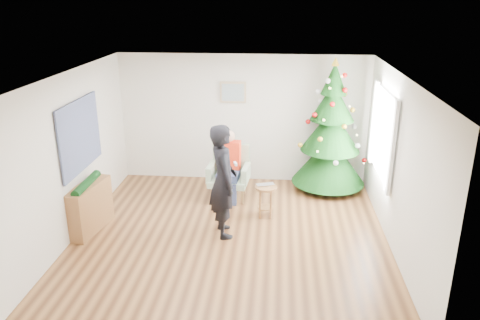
# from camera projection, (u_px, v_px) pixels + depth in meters

# --- Properties ---
(floor) EXTENTS (5.00, 5.00, 0.00)m
(floor) POSITION_uv_depth(u_px,v_px,m) (231.00, 236.00, 7.57)
(floor) COLOR brown
(floor) RESTS_ON ground
(ceiling) EXTENTS (5.00, 5.00, 0.00)m
(ceiling) POSITION_uv_depth(u_px,v_px,m) (229.00, 75.00, 6.69)
(ceiling) COLOR white
(ceiling) RESTS_ON wall_back
(wall_back) EXTENTS (5.00, 0.00, 5.00)m
(wall_back) POSITION_uv_depth(u_px,v_px,m) (243.00, 119.00, 9.47)
(wall_back) COLOR silver
(wall_back) RESTS_ON floor
(wall_front) EXTENTS (5.00, 0.00, 5.00)m
(wall_front) POSITION_uv_depth(u_px,v_px,m) (204.00, 243.00, 4.78)
(wall_front) COLOR silver
(wall_front) RESTS_ON floor
(wall_left) EXTENTS (0.00, 5.00, 5.00)m
(wall_left) POSITION_uv_depth(u_px,v_px,m) (72.00, 156.00, 7.33)
(wall_left) COLOR silver
(wall_left) RESTS_ON floor
(wall_right) EXTENTS (0.00, 5.00, 5.00)m
(wall_right) POSITION_uv_depth(u_px,v_px,m) (398.00, 166.00, 6.92)
(wall_right) COLOR silver
(wall_right) RESTS_ON floor
(window_panel) EXTENTS (0.04, 1.30, 1.40)m
(window_panel) POSITION_uv_depth(u_px,v_px,m) (383.00, 134.00, 7.80)
(window_panel) COLOR white
(window_panel) RESTS_ON wall_right
(curtains) EXTENTS (0.05, 1.75, 1.50)m
(curtains) POSITION_uv_depth(u_px,v_px,m) (382.00, 133.00, 7.80)
(curtains) COLOR white
(curtains) RESTS_ON wall_right
(christmas_tree) EXTENTS (1.44, 1.44, 2.60)m
(christmas_tree) POSITION_uv_depth(u_px,v_px,m) (331.00, 132.00, 9.04)
(christmas_tree) COLOR #3F2816
(christmas_tree) RESTS_ON floor
(stool) EXTENTS (0.38, 0.38, 0.57)m
(stool) POSITION_uv_depth(u_px,v_px,m) (266.00, 201.00, 8.15)
(stool) COLOR brown
(stool) RESTS_ON floor
(laptop) EXTENTS (0.36, 0.29, 0.02)m
(laptop) POSITION_uv_depth(u_px,v_px,m) (266.00, 186.00, 8.05)
(laptop) COLOR silver
(laptop) RESTS_ON stool
(armchair) EXTENTS (0.80, 0.74, 1.00)m
(armchair) POSITION_uv_depth(u_px,v_px,m) (229.00, 179.00, 8.91)
(armchair) COLOR #94B08E
(armchair) RESTS_ON floor
(seated_person) EXTENTS (0.44, 0.62, 1.31)m
(seated_person) POSITION_uv_depth(u_px,v_px,m) (229.00, 165.00, 8.75)
(seated_person) COLOR navy
(seated_person) RESTS_ON armchair
(standing_man) EXTENTS (0.63, 0.78, 1.85)m
(standing_man) POSITION_uv_depth(u_px,v_px,m) (223.00, 181.00, 7.35)
(standing_man) COLOR black
(standing_man) RESTS_ON floor
(game_controller) EXTENTS (0.07, 0.13, 0.04)m
(game_controller) POSITION_uv_depth(u_px,v_px,m) (235.00, 164.00, 7.20)
(game_controller) COLOR white
(game_controller) RESTS_ON standing_man
(console) EXTENTS (0.45, 1.03, 0.80)m
(console) POSITION_uv_depth(u_px,v_px,m) (89.00, 207.00, 7.65)
(console) COLOR brown
(console) RESTS_ON floor
(garland) EXTENTS (0.14, 0.90, 0.14)m
(garland) POSITION_uv_depth(u_px,v_px,m) (87.00, 184.00, 7.51)
(garland) COLOR black
(garland) RESTS_ON console
(tapestry) EXTENTS (0.03, 1.50, 1.15)m
(tapestry) POSITION_uv_depth(u_px,v_px,m) (80.00, 135.00, 7.52)
(tapestry) COLOR black
(tapestry) RESTS_ON wall_left
(framed_picture) EXTENTS (0.52, 0.05, 0.42)m
(framed_picture) POSITION_uv_depth(u_px,v_px,m) (233.00, 92.00, 9.26)
(framed_picture) COLOR tan
(framed_picture) RESTS_ON wall_back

